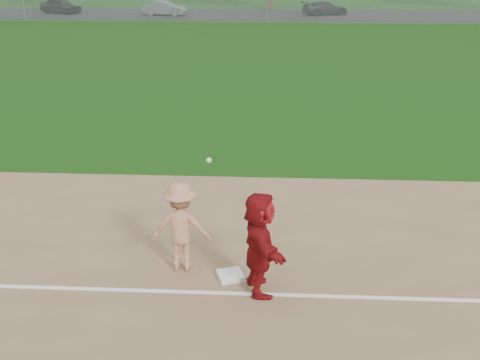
# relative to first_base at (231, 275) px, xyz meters

# --- Properties ---
(ground) EXTENTS (160.00, 160.00, 0.00)m
(ground) POSITION_rel_first_base_xyz_m (0.08, 0.26, -0.07)
(ground) COLOR #133F0C
(ground) RESTS_ON ground
(foul_line) EXTENTS (60.00, 0.10, 0.01)m
(foul_line) POSITION_rel_first_base_xyz_m (0.08, -0.54, -0.05)
(foul_line) COLOR white
(foul_line) RESTS_ON infield_dirt
(parking_asphalt) EXTENTS (120.00, 10.00, 0.01)m
(parking_asphalt) POSITION_rel_first_base_xyz_m (0.08, 46.26, -0.07)
(parking_asphalt) COLOR black
(parking_asphalt) RESTS_ON ground
(first_base) EXTENTS (0.57, 0.57, 0.10)m
(first_base) POSITION_rel_first_base_xyz_m (0.00, 0.00, 0.00)
(first_base) COLOR white
(first_base) RESTS_ON infield_dirt
(base_runner) EXTENTS (0.95, 1.84, 1.90)m
(base_runner) POSITION_rel_first_base_xyz_m (0.54, -0.41, 0.90)
(base_runner) COLOR maroon
(base_runner) RESTS_ON infield_dirt
(car_left) EXTENTS (4.31, 3.10, 1.36)m
(car_left) POSITION_rel_first_base_xyz_m (-18.97, 46.40, 0.62)
(car_left) COLOR black
(car_left) RESTS_ON parking_asphalt
(car_mid) EXTENTS (3.92, 1.87, 1.24)m
(car_mid) POSITION_rel_first_base_xyz_m (-9.09, 45.13, 0.56)
(car_mid) COLOR #5B5E63
(car_mid) RESTS_ON parking_asphalt
(car_right) EXTENTS (4.50, 3.09, 1.21)m
(car_right) POSITION_rel_first_base_xyz_m (5.20, 46.44, 0.55)
(car_right) COLOR black
(car_right) RESTS_ON parking_asphalt
(first_base_play) EXTENTS (1.18, 0.65, 2.29)m
(first_base_play) POSITION_rel_first_base_xyz_m (-0.95, 0.33, 0.82)
(first_base_play) COLOR #A3A3A6
(first_base_play) RESTS_ON infield_dirt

